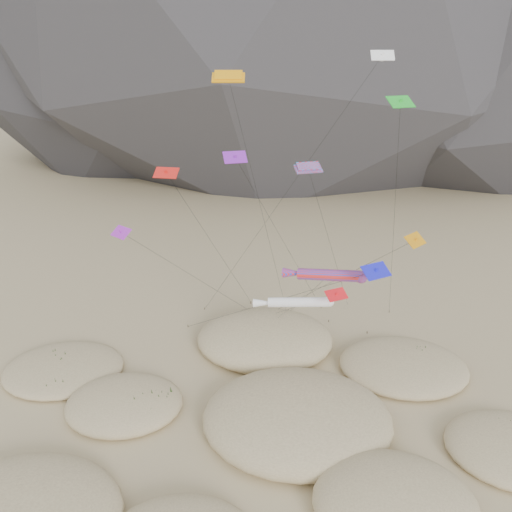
{
  "coord_description": "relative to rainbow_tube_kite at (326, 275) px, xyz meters",
  "views": [
    {
      "loc": [
        -0.28,
        -30.31,
        29.75
      ],
      "look_at": [
        -1.47,
        12.0,
        12.68
      ],
      "focal_mm": 35.0,
      "sensor_mm": 36.0,
      "label": 1
    }
  ],
  "objects": [
    {
      "name": "dunes",
      "position": [
        -5.97,
        -3.39,
        -12.04
      ],
      "size": [
        51.83,
        36.21,
        4.08
      ],
      "color": "#CCB789",
      "rests_on": "ground"
    },
    {
      "name": "dune_grass",
      "position": [
        -6.07,
        -3.77,
        -11.95
      ],
      "size": [
        42.79,
        27.13,
        1.52
      ],
      "color": "black",
      "rests_on": "ground"
    },
    {
      "name": "delta_kites",
      "position": [
        -1.85,
        4.09,
        5.48
      ],
      "size": [
        29.92,
        21.95,
        30.14
      ],
      "color": "purple",
      "rests_on": "ground"
    },
    {
      "name": "multi_parafoil",
      "position": [
        -1.22,
        6.95,
        7.31
      ],
      "size": [
        8.1,
        13.51,
        20.82
      ],
      "color": "red",
      "rests_on": "ground"
    },
    {
      "name": "ground",
      "position": [
        -4.48,
        -7.66,
        -12.79
      ],
      "size": [
        500.0,
        500.0,
        0.0
      ],
      "primitive_type": "plane",
      "color": "#CCB789",
      "rests_on": "ground"
    },
    {
      "name": "orange_parafoil",
      "position": [
        -8.54,
        9.78,
        14.91
      ],
      "size": [
        7.59,
        8.75,
        28.53
      ],
      "color": "orange",
      "rests_on": "ground"
    },
    {
      "name": "kite_stakes",
      "position": [
        -2.3,
        16.04,
        -12.64
      ],
      "size": [
        24.59,
        7.12,
        0.3
      ],
      "color": "#3F2D1E",
      "rests_on": "ground"
    },
    {
      "name": "rainbow_tube_kite",
      "position": [
        0.0,
        0.0,
        0.0
      ],
      "size": [
        6.96,
        17.73,
        13.59
      ],
      "color": "#FF271A",
      "rests_on": "ground"
    },
    {
      "name": "white_tube_kite",
      "position": [
        -2.36,
        2.67,
        -3.96
      ],
      "size": [
        7.38,
        12.42,
        9.56
      ],
      "color": "white",
      "rests_on": "ground"
    }
  ]
}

